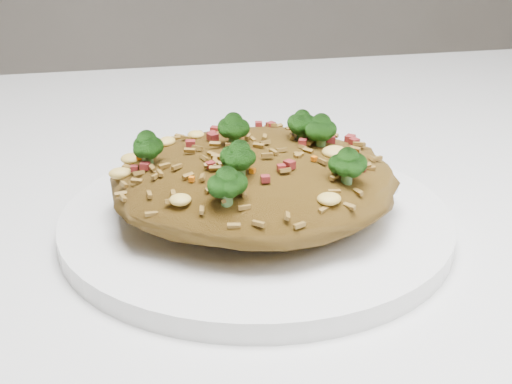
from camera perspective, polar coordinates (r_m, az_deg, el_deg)
dining_table at (r=0.63m, az=8.78°, el=-6.44°), size 1.20×0.80×0.75m
plate at (r=0.49m, az=0.00°, el=-2.33°), size 0.27×0.27×0.01m
fried_rice at (r=0.48m, az=0.01°, el=1.72°), size 0.19×0.18×0.07m
fork at (r=0.56m, az=4.66°, el=2.02°), size 0.11×0.14×0.00m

